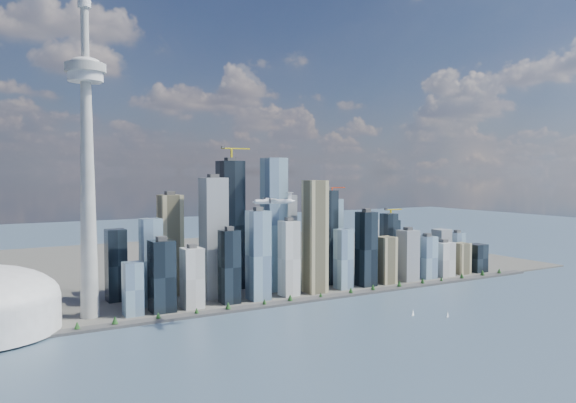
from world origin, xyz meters
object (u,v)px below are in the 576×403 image
needle_tower (87,154)px  sailboat_west (448,315)px  airplane (274,201)px  sailboat_east (413,313)px

needle_tower → sailboat_west: bearing=-28.6°
airplane → sailboat_west: size_ratio=6.46×
airplane → sailboat_west: bearing=-9.1°
sailboat_west → sailboat_east: 49.04m
airplane → sailboat_east: size_ratio=5.87×
sailboat_west → airplane: bearing=142.4°
needle_tower → sailboat_east: needle_tower is taller
airplane → sailboat_west: airplane is taller
needle_tower → airplane: bearing=-38.6°
airplane → needle_tower: bearing=150.5°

